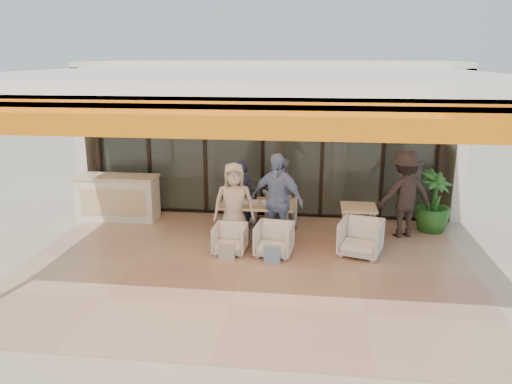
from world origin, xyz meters
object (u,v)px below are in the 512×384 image
dining_table (258,205)px  chair_near_left (230,238)px  host_counter (118,197)px  chair_far_right (281,208)px  side_table (358,211)px  diner_grey (280,195)px  potted_palm (433,202)px  diner_periwinkle (277,200)px  chair_near_right (274,238)px  chair_far_left (244,209)px  diner_navy (241,195)px  side_chair (361,236)px  standing_woman (405,195)px  diner_cream (234,204)px

dining_table → chair_near_left: dining_table is taller
host_counter → dining_table: 3.40m
chair_far_right → side_table: 1.90m
diner_grey → potted_palm: bearing=175.1°
host_counter → diner_periwinkle: size_ratio=0.99×
chair_near_right → diner_periwinkle: bearing=96.3°
chair_far_right → diner_grey: (0.00, -0.50, 0.44)m
chair_far_left → chair_near_right: size_ratio=0.84×
diner_navy → diner_grey: 0.84m
diner_grey → side_chair: (1.62, -1.21, -0.41)m
chair_far_left → chair_far_right: 0.84m
potted_palm → chair_far_left: bearing=177.6°
dining_table → side_table: 2.04m
chair_far_left → diner_navy: 0.69m
side_table → potted_palm: size_ratio=0.56×
dining_table → potted_palm: size_ratio=1.12×
chair_near_left → standing_woman: size_ratio=0.34×
chair_far_right → diner_periwinkle: bearing=89.3°
host_counter → side_table: bearing=-8.1°
chair_near_left → diner_cream: 0.72m
chair_near_right → diner_cream: size_ratio=0.42×
side_table → diner_periwinkle: bearing=-164.8°
side_table → side_chair: bearing=-90.0°
diner_cream → side_chair: bearing=-16.1°
side_chair → host_counter: bearing=-179.1°
diner_grey → host_counter: bearing=-15.3°
host_counter → diner_grey: size_ratio=1.16×
chair_far_right → side_chair: size_ratio=0.92×
diner_navy → side_chair: 2.77m
chair_near_right → side_table: 1.89m
chair_near_right → diner_grey: diner_grey is taller
chair_far_right → diner_grey: diner_grey is taller
host_counter → diner_cream: size_ratio=1.11×
chair_near_left → chair_far_right: bearing=68.0°
dining_table → side_chair: 2.20m
host_counter → standing_woman: standing_woman is taller
host_counter → standing_woman: bearing=-3.4°
diner_cream → potted_palm: diner_cream is taller
chair_near_left → chair_near_right: chair_near_right is taller
diner_periwinkle → chair_near_right: bearing=-68.3°
chair_far_right → standing_woman: (2.56, -0.57, 0.56)m
side_chair → chair_near_left: bearing=-158.9°
dining_table → diner_periwinkle: (0.43, -0.46, 0.25)m
chair_near_right → standing_woman: size_ratio=0.38×
dining_table → diner_navy: bearing=133.0°
potted_palm → side_table: bearing=-154.0°
side_chair → diner_grey: bearing=159.8°
chair_near_left → host_counter: bearing=151.5°
chair_near_right → potted_palm: bearing=34.4°
diner_periwinkle → side_table: size_ratio=2.52×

